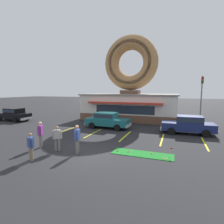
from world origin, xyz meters
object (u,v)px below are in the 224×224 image
golf_ball (133,151)px  pedestrian_leather_jacket_man (77,138)px  car_teal (107,120)px  pedestrian_clipboard_woman (40,133)px  putting_flag_pin (171,150)px  traffic_light_pole (202,91)px  pedestrian_hooded_kid (57,137)px  car_navy (188,124)px  pedestrian_blue_sweater_man (31,146)px  trash_bin (179,122)px  car_black (14,114)px

golf_ball → pedestrian_leather_jacket_man: (-3.10, -1.48, 0.93)m
car_teal → pedestrian_clipboard_woman: size_ratio=2.60×
putting_flag_pin → traffic_light_pole: 17.78m
putting_flag_pin → pedestrian_leather_jacket_man: 5.58m
putting_flag_pin → pedestrian_leather_jacket_man: (-5.39, -1.33, 0.55)m
pedestrian_clipboard_woman → pedestrian_leather_jacket_man: bearing=-2.4°
pedestrian_hooded_kid → putting_flag_pin: bearing=11.3°
golf_ball → pedestrian_clipboard_woman: pedestrian_clipboard_woman is taller
car_navy → pedestrian_clipboard_woman: bearing=-141.8°
car_navy → pedestrian_blue_sweater_man: size_ratio=2.99×
golf_ball → traffic_light_pole: bearing=71.3°
pedestrian_clipboard_woman → trash_bin: size_ratio=1.81×
pedestrian_hooded_kid → traffic_light_pole: bearing=60.9°
pedestrian_blue_sweater_man → traffic_light_pole: 23.10m
pedestrian_clipboard_woman → traffic_light_pole: bearing=57.3°
car_black → pedestrian_blue_sweater_man: car_black is taller
pedestrian_blue_sweater_man → trash_bin: 14.60m
car_navy → pedestrian_hooded_kid: size_ratio=2.86×
car_teal → pedestrian_hooded_kid: (-0.45, -7.42, 0.01)m
traffic_light_pole → putting_flag_pin: bearing=-101.4°
pedestrian_blue_sweater_man → pedestrian_hooded_kid: bearing=77.9°
putting_flag_pin → car_black: (-19.10, 5.93, 0.43)m
car_navy → pedestrian_hooded_kid: (-8.10, -7.70, 0.01)m
pedestrian_blue_sweater_man → car_black: bearing=142.6°
golf_ball → car_teal: bearing=124.8°
pedestrian_blue_sweater_man → pedestrian_clipboard_woman: 2.24m
golf_ball → pedestrian_hooded_kid: size_ratio=0.03×
car_navy → trash_bin: size_ratio=4.72×
car_black → pedestrian_blue_sweater_man: (11.88, -9.09, -0.03)m
traffic_light_pole → car_teal: bearing=-131.6°
putting_flag_pin → car_teal: bearing=136.5°
car_navy → car_black: bearing=-178.9°
trash_bin → traffic_light_pole: 9.04m
pedestrian_hooded_kid → pedestrian_clipboard_woman: (-1.48, 0.16, 0.10)m
golf_ball → pedestrian_blue_sweater_man: size_ratio=0.03×
golf_ball → car_teal: 7.24m
golf_ball → car_teal: (-4.10, 5.91, 0.82)m
golf_ball → putting_flag_pin: bearing=-3.6°
pedestrian_blue_sweater_man → pedestrian_hooded_kid: (0.38, 1.79, 0.04)m
car_black → car_navy: bearing=1.1°
car_black → traffic_light_pole: size_ratio=0.80×
putting_flag_pin → pedestrian_leather_jacket_man: pedestrian_leather_jacket_man is taller
pedestrian_hooded_kid → traffic_light_pole: size_ratio=0.28×
pedestrian_blue_sweater_man → pedestrian_leather_jacket_man: pedestrian_leather_jacket_man is taller
trash_bin → putting_flag_pin: bearing=-93.6°
car_black → pedestrian_leather_jacket_man: pedestrian_leather_jacket_man is taller
putting_flag_pin → pedestrian_leather_jacket_man: bearing=-166.1°
car_teal → traffic_light_pole: 15.09m
car_navy → pedestrian_leather_jacket_man: bearing=-130.9°
pedestrian_leather_jacket_man → trash_bin: bearing=60.4°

